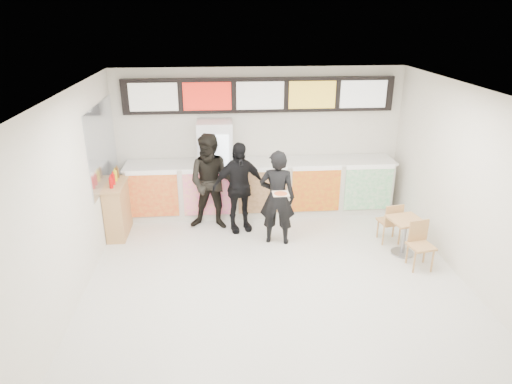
{
  "coord_description": "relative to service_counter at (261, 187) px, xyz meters",
  "views": [
    {
      "loc": [
        -0.84,
        -5.83,
        4.05
      ],
      "look_at": [
        -0.26,
        1.2,
        1.23
      ],
      "focal_mm": 32.0,
      "sensor_mm": 36.0,
      "label": 1
    }
  ],
  "objects": [
    {
      "name": "floor",
      "position": [
        -0.0,
        -3.09,
        -0.57
      ],
      "size": [
        7.0,
        7.0,
        0.0
      ],
      "primitive_type": "plane",
      "color": "beige",
      "rests_on": "ground"
    },
    {
      "name": "ceiling",
      "position": [
        -0.0,
        -3.09,
        2.43
      ],
      "size": [
        7.0,
        7.0,
        0.0
      ],
      "primitive_type": "plane",
      "rotation": [
        3.14,
        0.0,
        0.0
      ],
      "color": "white",
      "rests_on": "wall_back"
    },
    {
      "name": "wall_back",
      "position": [
        -0.0,
        0.41,
        0.93
      ],
      "size": [
        6.0,
        0.0,
        6.0
      ],
      "primitive_type": "plane",
      "rotation": [
        1.57,
        0.0,
        0.0
      ],
      "color": "silver",
      "rests_on": "floor"
    },
    {
      "name": "wall_left",
      "position": [
        -3.0,
        -3.09,
        0.93
      ],
      "size": [
        0.0,
        7.0,
        7.0
      ],
      "primitive_type": "plane",
      "rotation": [
        1.57,
        0.0,
        1.57
      ],
      "color": "silver",
      "rests_on": "floor"
    },
    {
      "name": "wall_right",
      "position": [
        3.0,
        -3.09,
        0.93
      ],
      "size": [
        0.0,
        7.0,
        7.0
      ],
      "primitive_type": "plane",
      "rotation": [
        1.57,
        0.0,
        -1.57
      ],
      "color": "silver",
      "rests_on": "floor"
    },
    {
      "name": "service_counter",
      "position": [
        0.0,
        0.0,
        0.0
      ],
      "size": [
        5.56,
        0.77,
        1.14
      ],
      "color": "silver",
      "rests_on": "floor"
    },
    {
      "name": "menu_board",
      "position": [
        0.0,
        0.32,
        1.88
      ],
      "size": [
        5.5,
        0.14,
        0.7
      ],
      "color": "black",
      "rests_on": "wall_back"
    },
    {
      "name": "drinks_fridge",
      "position": [
        -0.93,
        0.02,
        0.43
      ],
      "size": [
        0.7,
        0.67,
        2.0
      ],
      "color": "white",
      "rests_on": "floor"
    },
    {
      "name": "mirror_panel",
      "position": [
        -2.99,
        -0.64,
        1.18
      ],
      "size": [
        0.01,
        2.0,
        1.5
      ],
      "primitive_type": "cube",
      "color": "#B2B7BF",
      "rests_on": "wall_left"
    },
    {
      "name": "customer_main",
      "position": [
        0.17,
        -1.36,
        0.32
      ],
      "size": [
        0.72,
        0.55,
        1.78
      ],
      "primitive_type": "imported",
      "rotation": [
        0.0,
        0.0,
        2.93
      ],
      "color": "black",
      "rests_on": "floor"
    },
    {
      "name": "customer_left",
      "position": [
        -1.02,
        -0.64,
        0.38
      ],
      "size": [
        1.04,
        0.87,
        1.91
      ],
      "primitive_type": "imported",
      "rotation": [
        0.0,
        0.0,
        -0.17
      ],
      "color": "black",
      "rests_on": "floor"
    },
    {
      "name": "customer_mid",
      "position": [
        -0.51,
        -0.78,
        0.32
      ],
      "size": [
        1.12,
        0.7,
        1.78
      ],
      "primitive_type": "imported",
      "rotation": [
        0.0,
        0.0,
        0.27
      ],
      "color": "black",
      "rests_on": "floor"
    },
    {
      "name": "pizza_slice",
      "position": [
        0.17,
        -1.81,
        0.58
      ],
      "size": [
        0.36,
        0.36,
        0.02
      ],
      "color": "beige",
      "rests_on": "customer_main"
    },
    {
      "name": "cafe_table",
      "position": [
        2.35,
        -1.99,
        -0.1
      ],
      "size": [
        0.63,
        1.41,
        0.8
      ],
      "rotation": [
        0.0,
        0.0,
        0.19
      ],
      "color": "tan",
      "rests_on": "floor"
    },
    {
      "name": "condiment_ledge",
      "position": [
        -2.82,
        -0.79,
        -0.04
      ],
      "size": [
        0.38,
        0.94,
        1.25
      ],
      "color": "tan",
      "rests_on": "floor"
    }
  ]
}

